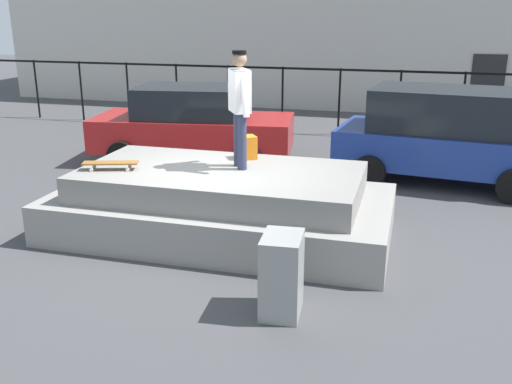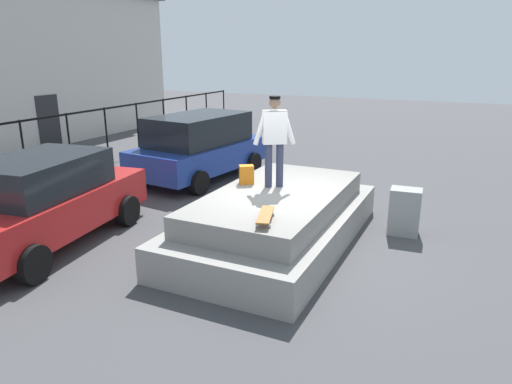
{
  "view_description": "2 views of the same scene",
  "coord_description": "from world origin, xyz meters",
  "px_view_note": "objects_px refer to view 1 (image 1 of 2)",
  "views": [
    {
      "loc": [
        2.81,
        -7.74,
        3.35
      ],
      "look_at": [
        0.41,
        0.87,
        0.48
      ],
      "focal_mm": 40.15,
      "sensor_mm": 36.0,
      "label": 1
    },
    {
      "loc": [
        -7.77,
        -3.09,
        3.56
      ],
      "look_at": [
        0.57,
        0.86,
        0.78
      ],
      "focal_mm": 32.7,
      "sensor_mm": 36.0,
      "label": 2
    }
  ],
  "objects_px": {
    "skateboarder": "(240,101)",
    "car_blue_hatchback_mid": "(447,134)",
    "backpack": "(249,147)",
    "car_red_sedan_near": "(193,124)",
    "skateboard": "(111,163)",
    "utility_box": "(282,275)"
  },
  "relations": [
    {
      "from": "skateboard",
      "to": "car_blue_hatchback_mid",
      "type": "xyz_separation_m",
      "value": [
        5.01,
        4.34,
        -0.15
      ]
    },
    {
      "from": "car_blue_hatchback_mid",
      "to": "skateboarder",
      "type": "bearing_deg",
      "value": -130.57
    },
    {
      "from": "backpack",
      "to": "car_blue_hatchback_mid",
      "type": "height_order",
      "value": "car_blue_hatchback_mid"
    },
    {
      "from": "backpack",
      "to": "car_red_sedan_near",
      "type": "bearing_deg",
      "value": -178.87
    },
    {
      "from": "skateboard",
      "to": "car_red_sedan_near",
      "type": "relative_size",
      "value": 0.18
    },
    {
      "from": "car_red_sedan_near",
      "to": "car_blue_hatchback_mid",
      "type": "bearing_deg",
      "value": -0.79
    },
    {
      "from": "utility_box",
      "to": "skateboarder",
      "type": "bearing_deg",
      "value": 112.86
    },
    {
      "from": "skateboarder",
      "to": "car_red_sedan_near",
      "type": "relative_size",
      "value": 0.38
    },
    {
      "from": "car_red_sedan_near",
      "to": "backpack",
      "type": "bearing_deg",
      "value": -54.99
    },
    {
      "from": "car_red_sedan_near",
      "to": "car_blue_hatchback_mid",
      "type": "relative_size",
      "value": 1.05
    },
    {
      "from": "backpack",
      "to": "car_red_sedan_near",
      "type": "height_order",
      "value": "car_red_sedan_near"
    },
    {
      "from": "skateboarder",
      "to": "backpack",
      "type": "xyz_separation_m",
      "value": [
        -0.03,
        0.58,
        -0.83
      ]
    },
    {
      "from": "skateboarder",
      "to": "utility_box",
      "type": "relative_size",
      "value": 1.84
    },
    {
      "from": "skateboarder",
      "to": "car_red_sedan_near",
      "type": "bearing_deg",
      "value": 120.95
    },
    {
      "from": "backpack",
      "to": "utility_box",
      "type": "bearing_deg",
      "value": -11.03
    },
    {
      "from": "car_red_sedan_near",
      "to": "car_blue_hatchback_mid",
      "type": "distance_m",
      "value": 5.43
    },
    {
      "from": "skateboard",
      "to": "backpack",
      "type": "xyz_separation_m",
      "value": [
        1.82,
        1.23,
        0.08
      ]
    },
    {
      "from": "skateboarder",
      "to": "utility_box",
      "type": "height_order",
      "value": "skateboarder"
    },
    {
      "from": "car_red_sedan_near",
      "to": "utility_box",
      "type": "relative_size",
      "value": 4.85
    },
    {
      "from": "skateboarder",
      "to": "utility_box",
      "type": "distance_m",
      "value": 3.07
    },
    {
      "from": "skateboarder",
      "to": "car_blue_hatchback_mid",
      "type": "bearing_deg",
      "value": 49.43
    },
    {
      "from": "skateboard",
      "to": "utility_box",
      "type": "distance_m",
      "value": 3.56
    }
  ]
}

